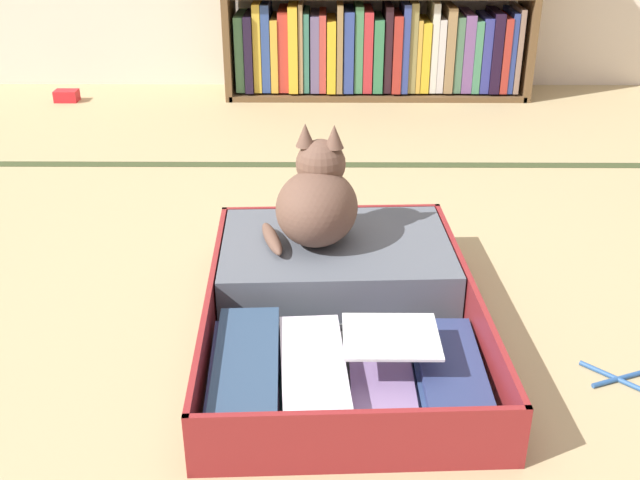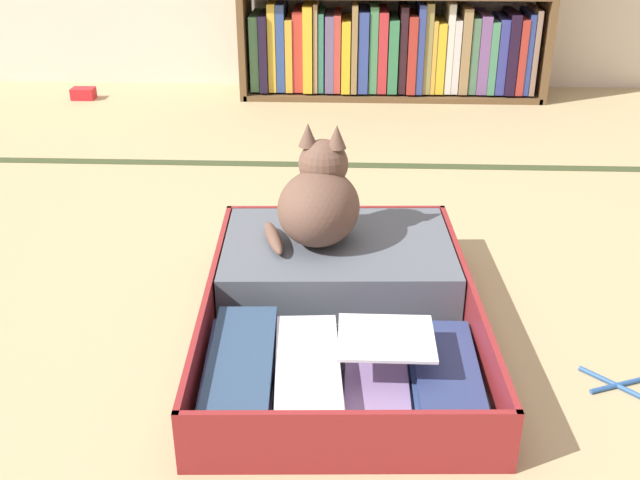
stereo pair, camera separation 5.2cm
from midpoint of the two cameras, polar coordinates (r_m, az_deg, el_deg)
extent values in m
plane|color=tan|center=(1.49, -0.86, -11.82)|extent=(10.00, 10.00, 0.00)
cube|color=#394526|center=(2.63, 0.70, 5.73)|extent=(4.80, 0.05, 0.00)
cube|color=brown|center=(3.53, 5.79, 11.08)|extent=(1.32, 0.30, 0.02)
cube|color=#4B7E52|center=(3.51, -4.36, 14.16)|extent=(0.04, 0.25, 0.33)
cube|color=black|center=(3.49, -3.70, 14.13)|extent=(0.04, 0.25, 0.33)
cube|color=gold|center=(3.50, -3.06, 14.59)|extent=(0.03, 0.25, 0.38)
cube|color=#304B93|center=(3.50, -2.42, 14.57)|extent=(0.04, 0.25, 0.38)
cube|color=gold|center=(3.50, -1.80, 14.06)|extent=(0.03, 0.25, 0.31)
cube|color=#BF372D|center=(3.50, -1.13, 14.34)|extent=(0.04, 0.25, 0.35)
cube|color=yellow|center=(3.48, -0.41, 14.49)|extent=(0.04, 0.25, 0.37)
cube|color=#A1835B|center=(3.48, 0.17, 14.57)|extent=(0.02, 0.25, 0.38)
cube|color=#387864|center=(3.49, 0.57, 14.26)|extent=(0.02, 0.25, 0.34)
cube|color=slate|center=(3.48, 1.13, 14.15)|extent=(0.04, 0.25, 0.33)
cube|color=#BD433D|center=(3.48, 1.78, 14.18)|extent=(0.03, 0.25, 0.33)
cube|color=yellow|center=(3.48, 2.43, 13.93)|extent=(0.04, 0.25, 0.31)
cube|color=#97794B|center=(3.47, 3.06, 14.49)|extent=(0.03, 0.25, 0.38)
cube|color=#324697|center=(3.48, 3.72, 14.25)|extent=(0.04, 0.25, 0.35)
cube|color=#468558|center=(3.48, 4.47, 14.42)|extent=(0.04, 0.25, 0.37)
cube|color=#C02F35|center=(3.48, 5.15, 14.22)|extent=(0.04, 0.25, 0.35)
cube|color=#367F53|center=(3.49, 5.91, 13.92)|extent=(0.04, 0.25, 0.32)
cube|color=black|center=(3.49, 6.64, 14.35)|extent=(0.03, 0.25, 0.37)
cube|color=#AE3028|center=(3.49, 7.30, 13.99)|extent=(0.04, 0.25, 0.33)
cube|color=#324390|center=(3.49, 7.92, 14.36)|extent=(0.03, 0.25, 0.38)
cube|color=olive|center=(3.50, 8.46, 14.41)|extent=(0.03, 0.25, 0.39)
cube|color=gold|center=(3.51, 8.88, 13.81)|extent=(0.02, 0.25, 0.31)
cube|color=yellow|center=(3.51, 9.37, 13.70)|extent=(0.04, 0.25, 0.30)
cube|color=silver|center=(3.51, 10.02, 14.33)|extent=(0.03, 0.25, 0.38)
cube|color=silver|center=(3.52, 10.48, 13.77)|extent=(0.03, 0.25, 0.32)
cube|color=#9C7D53|center=(3.52, 11.16, 14.11)|extent=(0.04, 0.25, 0.37)
cube|color=#4B7659|center=(3.53, 11.77, 13.78)|extent=(0.03, 0.25, 0.33)
cube|color=#785291|center=(3.54, 12.46, 13.80)|extent=(0.04, 0.25, 0.34)
cube|color=#478A65|center=(3.54, 13.10, 13.55)|extent=(0.03, 0.25, 0.31)
cube|color=#363A93|center=(3.55, 13.73, 13.60)|extent=(0.04, 0.25, 0.32)
cube|color=black|center=(3.55, 14.48, 13.69)|extent=(0.04, 0.25, 0.34)
cube|color=#AD332A|center=(3.56, 15.12, 13.50)|extent=(0.03, 0.25, 0.32)
cube|color=navy|center=(3.57, 15.59, 13.64)|extent=(0.02, 0.25, 0.34)
cube|color=gray|center=(3.57, 16.04, 13.73)|extent=(0.02, 0.25, 0.36)
cube|color=maroon|center=(1.49, 2.75, -11.54)|extent=(0.59, 0.45, 0.01)
cube|color=maroon|center=(1.30, 3.25, -15.08)|extent=(0.57, 0.04, 0.13)
cube|color=maroon|center=(1.47, -8.34, -9.68)|extent=(0.03, 0.42, 0.13)
cube|color=maroon|center=(1.50, 13.71, -9.46)|extent=(0.03, 0.42, 0.13)
cube|color=#535652|center=(1.49, 2.75, -11.23)|extent=(0.57, 0.43, 0.01)
cube|color=maroon|center=(1.85, 2.12, -3.48)|extent=(0.59, 0.45, 0.01)
cube|color=maroon|center=(2.00, 1.93, 0.86)|extent=(0.57, 0.04, 0.13)
cube|color=maroon|center=(1.83, -6.66, -1.91)|extent=(0.03, 0.42, 0.13)
cube|color=maroon|center=(1.85, 10.86, -1.86)|extent=(0.03, 0.42, 0.13)
cube|color=#535652|center=(1.84, 2.13, -3.21)|extent=(0.57, 0.43, 0.01)
cylinder|color=black|center=(1.66, 2.41, -6.74)|extent=(0.55, 0.04, 0.02)
cube|color=#9C70A3|center=(1.48, -4.94, -10.87)|extent=(0.15, 0.37, 0.02)
cube|color=navy|center=(1.47, -4.97, -10.53)|extent=(0.12, 0.35, 0.02)
cube|color=#3B427B|center=(1.46, -5.37, -9.91)|extent=(0.14, 0.36, 0.02)
cube|color=navy|center=(1.45, -5.00, -9.25)|extent=(0.14, 0.37, 0.02)
cube|color=#17282D|center=(1.48, -0.10, -10.55)|extent=(0.14, 0.37, 0.02)
cube|color=silver|center=(1.46, 0.18, -10.22)|extent=(0.15, 0.35, 0.02)
cube|color=silver|center=(1.44, 0.10, -9.59)|extent=(0.15, 0.34, 0.02)
cube|color=#394064|center=(1.49, 5.64, -10.79)|extent=(0.14, 0.37, 0.01)
cube|color=#896F9F|center=(1.47, 5.31, -10.62)|extent=(0.12, 0.30, 0.01)
cube|color=navy|center=(1.51, 10.19, -10.40)|extent=(0.12, 0.33, 0.02)
cube|color=navy|center=(1.49, 10.63, -9.94)|extent=(0.12, 0.35, 0.02)
cube|color=white|center=(1.46, 6.06, -7.37)|extent=(0.18, 0.16, 0.01)
cube|color=#555C67|center=(1.82, 2.16, -1.74)|extent=(0.56, 0.42, 0.12)
cylinder|color=black|center=(1.99, -2.59, 0.71)|extent=(0.02, 0.02, 0.11)
cylinder|color=black|center=(2.01, 6.45, 0.72)|extent=(0.02, 0.02, 0.11)
cube|color=green|center=(1.30, 6.98, -14.18)|extent=(0.03, 0.00, 0.03)
cube|color=red|center=(1.29, -0.90, -14.27)|extent=(0.04, 0.00, 0.02)
cube|color=yellow|center=(1.33, 4.59, -16.03)|extent=(0.03, 0.00, 0.02)
cube|color=white|center=(1.30, 1.23, -14.65)|extent=(0.03, 0.00, 0.03)
ellipsoid|color=brown|center=(1.75, 0.75, 2.45)|extent=(0.23, 0.26, 0.18)
ellipsoid|color=brown|center=(1.82, 1.13, 2.08)|extent=(0.14, 0.10, 0.10)
sphere|color=brown|center=(1.76, 1.10, 5.76)|extent=(0.12, 0.12, 0.12)
cone|color=brown|center=(1.73, 2.14, 7.82)|extent=(0.04, 0.04, 0.05)
cone|color=brown|center=(1.74, 0.03, 7.97)|extent=(0.04, 0.04, 0.05)
sphere|color=yellow|center=(1.80, 2.06, 6.43)|extent=(0.02, 0.02, 0.02)
sphere|color=yellow|center=(1.81, 0.74, 6.53)|extent=(0.02, 0.02, 0.02)
ellipsoid|color=brown|center=(1.77, -2.70, 0.16)|extent=(0.08, 0.17, 0.03)
cylinder|color=#295491|center=(1.66, 23.72, -9.70)|extent=(0.21, 0.09, 0.01)
cube|color=red|center=(3.59, -17.07, 10.55)|extent=(0.10, 0.07, 0.05)
camera|label=1|loc=(0.03, -89.10, 0.44)|focal=42.30mm
camera|label=2|loc=(0.03, 90.90, -0.44)|focal=42.30mm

